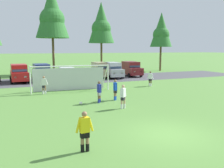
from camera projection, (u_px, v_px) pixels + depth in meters
The scene contains 19 objects.
ground_plane at pixel (84, 88), 25.28m from camera, with size 400.00×400.00×0.00m, color #598C3D.
parking_lot_strip at pixel (70, 80), 31.71m from camera, with size 52.00×8.40×0.01m, color #4C4C51.
soccer_ball at pixel (81, 103), 17.68m from camera, with size 0.22×0.22×0.22m.
soccer_goal at pixel (70, 77), 23.53m from camera, with size 7.50×2.30×2.57m.
referee at pixel (85, 132), 9.50m from camera, with size 0.74×0.28×1.64m.
player_striker_near at pixel (115, 90), 19.15m from camera, with size 0.30×0.72×1.64m.
player_midfield_center at pixel (99, 92), 18.21m from camera, with size 0.30×0.73×1.64m.
player_defender_far at pixel (150, 79), 26.35m from camera, with size 0.56×0.60×1.64m.
player_winger_left at pixel (123, 97), 16.45m from camera, with size 0.67×0.48×1.64m.
player_winger_right at pixel (44, 85), 21.71m from camera, with size 0.73×0.30×1.64m.
parked_car_slot_center_left at pixel (19, 73), 29.50m from camera, with size 2.29×4.68×2.16m.
parked_car_slot_center at pixel (42, 72), 30.34m from camera, with size 2.30×4.68×2.16m.
parked_car_slot_center_right at pixel (67, 74), 30.48m from camera, with size 2.08×4.22×1.72m.
parked_car_slot_right at pixel (100, 70), 34.27m from camera, with size 2.19×4.63×2.16m.
parked_car_slot_far_right at pixel (112, 70), 33.96m from camera, with size 2.28×4.67×2.16m.
parked_car_slot_end at pixel (131, 69), 36.02m from camera, with size 2.27×4.67×2.16m.
tree_center_back at pixel (52, 13), 37.58m from camera, with size 5.18×5.18×13.81m.
tree_mid_right at pixel (101, 24), 42.44m from camera, with size 4.56×4.56×12.16m.
tree_right_edge at pixel (161, 31), 43.93m from camera, with size 3.97×3.97×10.58m.
Camera 1 is at (-6.63, -9.23, 4.05)m, focal length 38.76 mm.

